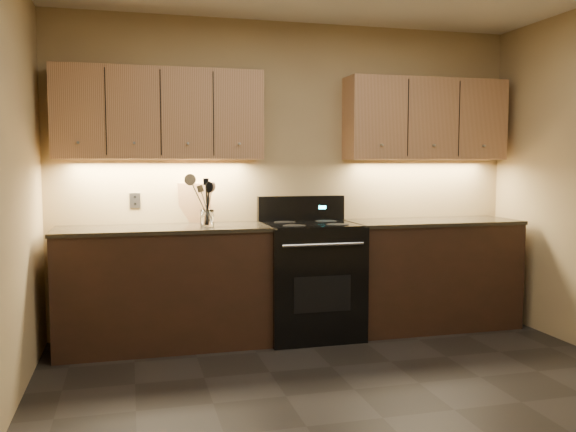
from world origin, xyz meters
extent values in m
plane|color=black|center=(0.00, 0.00, 0.00)|extent=(4.00, 4.00, 0.00)
cube|color=tan|center=(0.00, 2.00, 1.30)|extent=(4.00, 0.04, 2.60)
cube|color=black|center=(-1.10, 1.70, 0.45)|extent=(1.60, 0.60, 0.90)
cube|color=#342D21|center=(-1.10, 1.70, 0.92)|extent=(1.62, 0.62, 0.03)
cube|color=black|center=(1.18, 1.70, 0.45)|extent=(1.44, 0.60, 0.90)
cube|color=#342D21|center=(1.18, 1.70, 0.92)|extent=(1.46, 0.62, 0.03)
cube|color=black|center=(0.08, 1.68, 0.46)|extent=(0.76, 0.65, 0.92)
cube|color=black|center=(0.08, 1.68, 0.93)|extent=(0.70, 0.60, 0.01)
cube|color=black|center=(0.08, 1.96, 1.03)|extent=(0.76, 0.07, 0.22)
cube|color=#19E5F2|center=(0.26, 1.92, 1.04)|extent=(0.06, 0.00, 0.03)
cylinder|color=silver|center=(0.08, 1.34, 0.80)|extent=(0.65, 0.02, 0.02)
cube|color=black|center=(0.08, 1.35, 0.41)|extent=(0.46, 0.00, 0.28)
cylinder|color=black|center=(-0.10, 1.53, 0.93)|extent=(0.18, 0.18, 0.00)
cylinder|color=black|center=(0.26, 1.53, 0.93)|extent=(0.18, 0.18, 0.00)
cylinder|color=black|center=(-0.10, 1.82, 0.93)|extent=(0.18, 0.18, 0.00)
cylinder|color=black|center=(0.26, 1.82, 0.93)|extent=(0.18, 0.18, 0.00)
cube|color=tan|center=(-1.10, 1.85, 1.80)|extent=(1.60, 0.30, 0.70)
cube|color=tan|center=(1.18, 1.85, 1.80)|extent=(1.44, 0.30, 0.70)
cube|color=#B2B5BA|center=(-1.30, 1.99, 1.12)|extent=(0.08, 0.01, 0.12)
cylinder|color=white|center=(-0.76, 1.64, 1.00)|extent=(0.12, 0.12, 0.13)
cylinder|color=white|center=(-0.76, 1.64, 0.94)|extent=(0.10, 0.10, 0.02)
cube|color=tan|center=(-0.83, 1.96, 1.09)|extent=(0.28, 0.16, 0.33)
camera|label=1|loc=(-1.34, -3.05, 1.42)|focal=38.00mm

